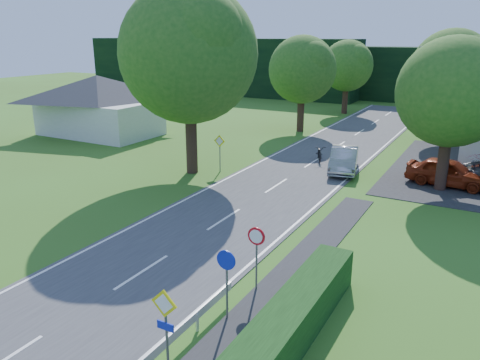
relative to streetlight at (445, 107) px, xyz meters
The scene contains 21 objects.
road 13.59m from the streetlight, 128.88° to the right, with size 7.00×80.00×0.04m, color #3B3B3E.
line_edge_left 15.73m from the streetlight, 138.52° to the right, with size 0.12×80.00×0.01m, color white.
line_edge_right 11.95m from the streetlight, 115.70° to the right, with size 0.12×80.00×0.01m, color white.
line_centre 13.58m from the streetlight, 128.88° to the right, with size 0.12×80.00×0.01m, color white, non-canonical shape.
tree_main 15.35m from the streetlight, 156.89° to the right, with size 9.40×9.40×11.64m, color #235319, non-canonical shape.
tree_left_far 16.45m from the streetlight, 142.56° to the left, with size 7.00×7.00×8.58m, color #235319, non-canonical shape.
tree_right_far 12.05m from the streetlight, 95.06° to the left, with size 7.40×7.40×9.09m, color #235319, non-canonical shape.
tree_left_back 25.34m from the streetlight, 119.73° to the left, with size 6.60×6.60×8.07m, color #235319, non-canonical shape.
tree_right_back 20.12m from the streetlight, 95.89° to the left, with size 6.20×6.20×7.56m, color #235319, non-canonical shape.
tree_right_mid 2.05m from the streetlight, 77.66° to the right, with size 7.00×7.00×8.58m, color #235319, non-canonical shape.
treeline_left 48.22m from the streetlight, 138.42° to the left, with size 44.00×6.00×8.00m, color black.
treeline_right 36.01m from the streetlight, 90.10° to the left, with size 30.00×5.00×7.00m, color black.
bungalow_left 28.12m from the streetlight, behind, with size 11.00×6.50×5.20m.
streetlight is the anchor object (origin of this frame).
sign_priority_right 22.50m from the streetlight, 99.70° to the right, with size 0.78×0.09×2.59m.
sign_roundabout 19.59m from the streetlight, 101.19° to the right, with size 0.64×0.08×2.37m.
sign_speed_limit 17.64m from the streetlight, 102.46° to the right, with size 0.64×0.11×2.37m.
sign_priority_left 13.80m from the streetlight, 158.22° to the right, with size 0.78×0.09×2.44m.
moving_car 6.73m from the streetlight, 169.31° to the right, with size 1.65×4.73×1.56m, color #A0A0A5.
motorcycle 8.74m from the streetlight, behind, with size 0.75×2.14×1.12m, color black.
parked_car_red 3.84m from the streetlight, 55.89° to the right, with size 1.90×4.72×1.61m, color maroon.
Camera 1 is at (10.85, 0.04, 8.55)m, focal length 35.00 mm.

